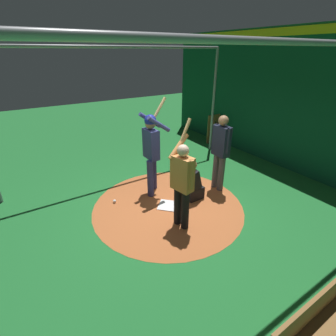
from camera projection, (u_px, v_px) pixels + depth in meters
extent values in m
plane|color=#1E6B2D|center=(168.00, 206.00, 5.53)|extent=(26.28, 26.28, 0.00)
cylinder|color=#B76033|center=(168.00, 206.00, 5.53)|extent=(3.34, 3.34, 0.01)
cube|color=white|center=(168.00, 205.00, 5.53)|extent=(0.59, 0.59, 0.01)
cylinder|color=navy|center=(150.00, 179.00, 5.73)|extent=(0.15, 0.15, 0.91)
cylinder|color=navy|center=(154.00, 172.00, 6.05)|extent=(0.15, 0.15, 0.91)
cube|color=navy|center=(151.00, 144.00, 5.55)|extent=(0.22, 0.44, 0.68)
cylinder|color=navy|center=(159.00, 124.00, 5.23)|extent=(0.55, 0.09, 0.42)
cylinder|color=navy|center=(150.00, 120.00, 5.53)|extent=(0.55, 0.09, 0.42)
sphere|color=#9E704C|center=(150.00, 123.00, 5.34)|extent=(0.24, 0.24, 0.24)
sphere|color=navy|center=(150.00, 121.00, 5.31)|extent=(0.26, 0.26, 0.26)
cylinder|color=tan|center=(156.00, 114.00, 5.48)|extent=(0.54, 0.06, 0.73)
cube|color=black|center=(193.00, 191.00, 5.81)|extent=(0.40, 0.40, 0.30)
cube|color=black|center=(192.00, 178.00, 5.62)|extent=(0.31, 0.40, 0.49)
sphere|color=#9E704C|center=(192.00, 165.00, 5.47)|extent=(0.23, 0.23, 0.23)
cube|color=gray|center=(188.00, 166.00, 5.42)|extent=(0.03, 0.20, 0.20)
ellipsoid|color=brown|center=(183.00, 187.00, 5.50)|extent=(0.12, 0.28, 0.22)
cylinder|color=#4C4C51|center=(221.00, 174.00, 5.98)|extent=(0.15, 0.15, 0.90)
cylinder|color=#4C4C51|center=(216.00, 171.00, 6.13)|extent=(0.15, 0.15, 0.90)
cube|color=#1E2338|center=(221.00, 141.00, 5.71)|extent=(0.22, 0.42, 0.72)
cylinder|color=#1E2338|center=(228.00, 141.00, 5.53)|extent=(0.09, 0.09, 0.60)
cylinder|color=#1E2338|center=(216.00, 136.00, 5.84)|extent=(0.09, 0.09, 0.60)
sphere|color=#9E704C|center=(223.00, 121.00, 5.50)|extent=(0.23, 0.23, 0.23)
cylinder|color=black|center=(185.00, 210.00, 4.69)|extent=(0.15, 0.15, 0.83)
cylinder|color=black|center=(178.00, 206.00, 4.81)|extent=(0.15, 0.15, 0.83)
cube|color=#D38344|center=(182.00, 174.00, 4.43)|extent=(0.30, 0.46, 0.66)
cylinder|color=#D38344|center=(191.00, 175.00, 4.27)|extent=(0.09, 0.09, 0.55)
cylinder|color=#D38344|center=(179.00, 147.00, 4.43)|extent=(0.49, 0.19, 0.43)
sphere|color=beige|center=(183.00, 151.00, 4.23)|extent=(0.21, 0.21, 0.21)
cylinder|color=tan|center=(182.00, 140.00, 4.43)|extent=(0.46, 0.15, 0.74)
cube|color=#0F472D|center=(294.00, 103.00, 6.70)|extent=(0.20, 10.28, 3.77)
cube|color=yellow|center=(308.00, 30.00, 5.89)|extent=(0.03, 10.07, 0.20)
cylinder|color=gray|center=(213.00, 103.00, 8.04)|extent=(0.08, 0.08, 3.25)
cylinder|color=gray|center=(118.00, 47.00, 5.80)|extent=(6.36, 0.07, 0.07)
cylinder|color=gray|center=(287.00, 42.00, 2.44)|extent=(6.36, 0.07, 0.07)
cube|color=olive|center=(216.00, 128.00, 9.22)|extent=(0.82, 0.04, 1.05)
cylinder|color=tan|center=(223.00, 130.00, 9.36)|extent=(0.06, 0.13, 0.88)
cylinder|color=tan|center=(221.00, 130.00, 9.29)|extent=(0.06, 0.21, 0.91)
cylinder|color=black|center=(218.00, 130.00, 9.24)|extent=(0.06, 0.16, 0.90)
cylinder|color=black|center=(216.00, 132.00, 9.20)|extent=(0.06, 0.19, 0.81)
cylinder|color=olive|center=(213.00, 132.00, 9.13)|extent=(0.06, 0.13, 0.85)
cylinder|color=olive|center=(211.00, 132.00, 9.07)|extent=(0.06, 0.19, 0.88)
cube|color=olive|center=(331.00, 326.00, 2.70)|extent=(1.82, 0.36, 0.05)
cube|color=olive|center=(321.00, 301.00, 2.73)|extent=(1.82, 0.04, 0.40)
sphere|color=white|center=(182.00, 221.00, 4.97)|extent=(0.07, 0.07, 0.07)
sphere|color=white|center=(114.00, 201.00, 5.63)|extent=(0.07, 0.07, 0.07)
sphere|color=white|center=(178.00, 177.00, 6.71)|extent=(0.07, 0.07, 0.07)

